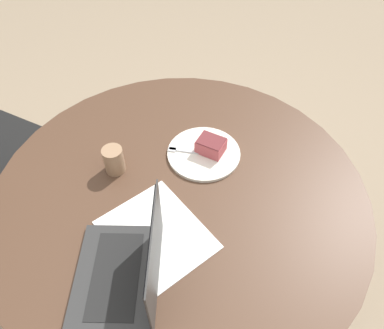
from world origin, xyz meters
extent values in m
plane|color=gray|center=(0.00, 0.00, 0.00)|extent=(12.00, 12.00, 0.00)
cylinder|color=#4C3323|center=(0.00, 0.00, 0.01)|extent=(0.59, 0.59, 0.02)
cylinder|color=#4C3323|center=(0.00, 0.00, 0.35)|extent=(0.12, 0.12, 0.65)
cylinder|color=#4C3323|center=(0.00, 0.00, 0.69)|extent=(1.28, 1.28, 0.03)
cube|color=black|center=(0.53, 0.80, 0.44)|extent=(0.58, 0.58, 0.02)
cube|color=black|center=(0.79, 0.86, 0.22)|extent=(0.05, 0.05, 0.43)
cube|color=black|center=(0.58, 0.54, 0.22)|extent=(0.05, 0.05, 0.43)
cube|color=black|center=(0.26, 0.75, 0.22)|extent=(0.05, 0.05, 0.43)
cube|color=white|center=(-0.16, 0.09, 0.70)|extent=(0.42, 0.40, 0.00)
cylinder|color=silver|center=(0.16, -0.11, 0.71)|extent=(0.27, 0.27, 0.01)
cube|color=#B74C51|center=(0.16, -0.13, 0.74)|extent=(0.12, 0.12, 0.05)
cube|color=maroon|center=(0.16, -0.13, 0.77)|extent=(0.11, 0.12, 0.00)
cube|color=silver|center=(0.16, -0.06, 0.71)|extent=(0.06, 0.17, 0.00)
cube|color=silver|center=(0.19, 0.01, 0.71)|extent=(0.03, 0.03, 0.00)
cylinder|color=#997556|center=(0.12, 0.22, 0.75)|extent=(0.07, 0.07, 0.10)
cube|color=#2D2D2D|center=(-0.29, 0.21, 0.71)|extent=(0.35, 0.27, 0.02)
cube|color=black|center=(-0.29, 0.21, 0.72)|extent=(0.28, 0.17, 0.00)
cube|color=#2D2D2D|center=(-0.30, 0.09, 0.83)|extent=(0.32, 0.05, 0.23)
cube|color=black|center=(-0.30, 0.09, 0.83)|extent=(0.30, 0.05, 0.21)
camera|label=1|loc=(-0.77, 0.05, 1.72)|focal=35.00mm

